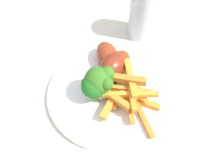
# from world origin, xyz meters

# --- Properties ---
(dining_table) EXTENTS (1.13, 0.87, 0.70)m
(dining_table) POSITION_xyz_m (0.00, 0.00, 0.61)
(dining_table) COLOR silver
(dining_table) RESTS_ON ground_plane
(dinner_plate) EXTENTS (0.25, 0.25, 0.01)m
(dinner_plate) POSITION_xyz_m (-0.08, -0.01, 0.71)
(dinner_plate) COLOR white
(dinner_plate) RESTS_ON dining_table
(broccoli_floret_front) EXTENTS (0.05, 0.05, 0.06)m
(broccoli_floret_front) POSITION_xyz_m (-0.10, -0.04, 0.75)
(broccoli_floret_front) COLOR #8BA150
(broccoli_floret_front) RESTS_ON dinner_plate
(broccoli_floret_middle) EXTENTS (0.06, 0.05, 0.07)m
(broccoli_floret_middle) POSITION_xyz_m (-0.09, -0.03, 0.75)
(broccoli_floret_middle) COLOR #88B451
(broccoli_floret_middle) RESTS_ON dinner_plate
(carrot_fries_pile) EXTENTS (0.15, 0.13, 0.05)m
(carrot_fries_pile) POSITION_xyz_m (-0.04, -0.02, 0.73)
(carrot_fries_pile) COLOR orange
(carrot_fries_pile) RESTS_ON dinner_plate
(chicken_drumstick_near) EXTENTS (0.11, 0.13, 0.04)m
(chicken_drumstick_near) POSITION_xyz_m (-0.10, 0.05, 0.73)
(chicken_drumstick_near) COLOR maroon
(chicken_drumstick_near) RESTS_ON dinner_plate
(chicken_drumstick_far) EXTENTS (0.07, 0.12, 0.05)m
(chicken_drumstick_far) POSITION_xyz_m (-0.08, 0.02, 0.74)
(chicken_drumstick_far) COLOR #5A1A0E
(chicken_drumstick_far) RESTS_ON dinner_plate
(chicken_drumstick_extra) EXTENTS (0.05, 0.13, 0.04)m
(chicken_drumstick_extra) POSITION_xyz_m (-0.08, 0.03, 0.73)
(chicken_drumstick_extra) COLOR #581F0C
(chicken_drumstick_extra) RESTS_ON dinner_plate
(water_glass) EXTENTS (0.07, 0.07, 0.12)m
(water_glass) POSITION_xyz_m (-0.06, 0.18, 0.76)
(water_glass) COLOR silver
(water_glass) RESTS_ON dining_table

